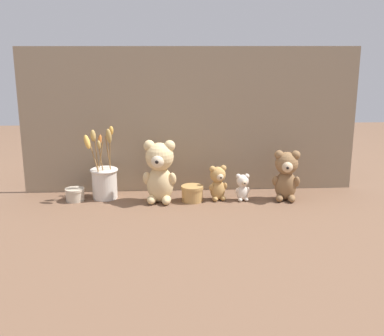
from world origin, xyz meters
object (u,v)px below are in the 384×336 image
(teddy_bear_medium, at_px, (286,174))
(decorative_tin_tall, at_px, (193,193))
(decorative_tin_short, at_px, (75,195))
(teddy_bear_small, at_px, (218,182))
(teddy_bear_tiny, at_px, (242,187))
(teddy_bear_large, at_px, (160,170))
(flower_vase, at_px, (104,179))

(teddy_bear_medium, height_order, decorative_tin_tall, teddy_bear_medium)
(teddy_bear_medium, xyz_separation_m, decorative_tin_tall, (-0.39, 0.01, -0.08))
(decorative_tin_short, bearing_deg, teddy_bear_small, -1.95)
(teddy_bear_tiny, xyz_separation_m, decorative_tin_tall, (-0.21, 0.00, -0.03))
(teddy_bear_tiny, bearing_deg, teddy_bear_large, -179.90)
(decorative_tin_short, bearing_deg, decorative_tin_tall, -3.75)
(teddy_bear_small, relative_size, decorative_tin_tall, 1.61)
(teddy_bear_medium, height_order, flower_vase, flower_vase)
(teddy_bear_large, height_order, decorative_tin_short, teddy_bear_large)
(teddy_bear_large, bearing_deg, teddy_bear_small, 3.37)
(teddy_bear_medium, distance_m, flower_vase, 0.78)
(decorative_tin_tall, bearing_deg, teddy_bear_large, -179.02)
(teddy_bear_small, distance_m, decorative_tin_tall, 0.12)
(teddy_bear_large, bearing_deg, decorative_tin_tall, 0.98)
(teddy_bear_large, relative_size, decorative_tin_tall, 2.83)
(teddy_bear_small, relative_size, flower_vase, 0.48)
(teddy_bear_tiny, height_order, decorative_tin_tall, teddy_bear_tiny)
(teddy_bear_tiny, height_order, flower_vase, flower_vase)
(teddy_bear_tiny, relative_size, decorative_tin_short, 1.44)
(teddy_bear_large, xyz_separation_m, decorative_tin_tall, (0.14, 0.00, -0.10))
(decorative_tin_tall, bearing_deg, flower_vase, 170.66)
(teddy_bear_tiny, relative_size, flower_vase, 0.38)
(teddy_bear_small, bearing_deg, teddy_bear_large, -176.63)
(teddy_bear_medium, bearing_deg, decorative_tin_short, 177.45)
(teddy_bear_medium, height_order, decorative_tin_short, teddy_bear_medium)
(teddy_bear_medium, height_order, teddy_bear_tiny, teddy_bear_medium)
(teddy_bear_tiny, xyz_separation_m, flower_vase, (-0.59, 0.06, 0.03))
(teddy_bear_large, relative_size, teddy_bear_small, 1.75)
(teddy_bear_tiny, bearing_deg, teddy_bear_medium, -1.64)
(teddy_bear_large, xyz_separation_m, teddy_bear_tiny, (0.35, 0.00, -0.08))
(flower_vase, distance_m, decorative_tin_tall, 0.39)
(decorative_tin_tall, bearing_deg, teddy_bear_tiny, -0.48)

